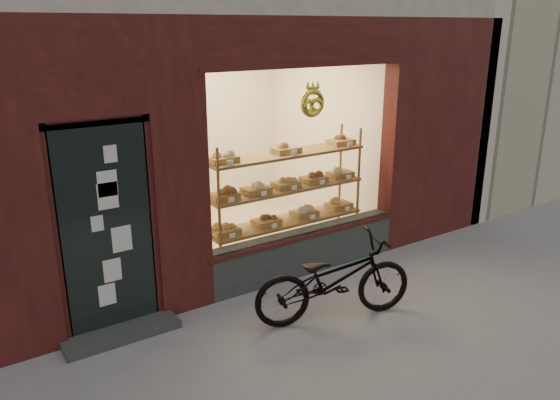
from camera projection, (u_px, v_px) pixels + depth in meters
ground at (401, 364)px, 5.07m from camera, size 90.00×90.00×0.00m
display_shelf at (286, 200)px, 7.06m from camera, size 2.20×0.45×1.70m
bicycle at (334, 279)px, 5.73m from camera, size 1.83×1.08×0.91m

